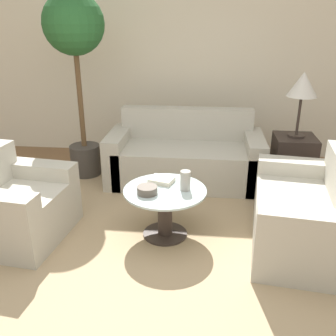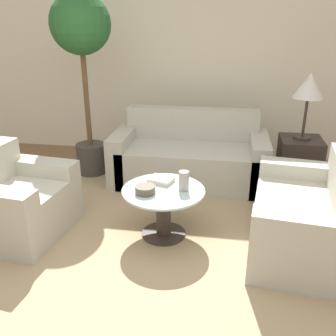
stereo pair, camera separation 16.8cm
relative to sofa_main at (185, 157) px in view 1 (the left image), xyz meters
The scene contains 13 objects.
ground_plane 2.05m from the sofa_main, 96.16° to the right, with size 14.00×14.00×0.00m, color brown.
wall_back 1.43m from the sofa_main, 102.52° to the left, with size 10.00×0.06×2.60m.
rug 1.30m from the sofa_main, 94.44° to the right, with size 3.51×3.38×0.01m.
sofa_main is the anchor object (origin of this frame).
armchair 1.99m from the sofa_main, 135.05° to the right, with size 0.84×0.94×0.78m.
loveseat 1.72m from the sofa_main, 48.95° to the right, with size 0.91×1.32×0.80m.
coffee_table 1.27m from the sofa_main, 94.44° to the right, with size 0.72×0.72×0.45m.
side_table 1.23m from the sofa_main, ahead, with size 0.44×0.44×0.59m.
table_lamp 1.50m from the sofa_main, ahead, with size 0.32×0.32×0.70m.
potted_plant 1.75m from the sofa_main, behind, with size 0.67×0.67×2.09m.
vase 1.28m from the sofa_main, 86.55° to the right, with size 0.09×0.09×0.17m.
bowl 1.39m from the sofa_main, 99.90° to the right, with size 0.17×0.17×0.07m.
book_stack 1.14m from the sofa_main, 97.43° to the right, with size 0.24×0.21×0.04m.
Camera 1 is at (0.45, -2.12, 1.84)m, focal length 40.00 mm.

